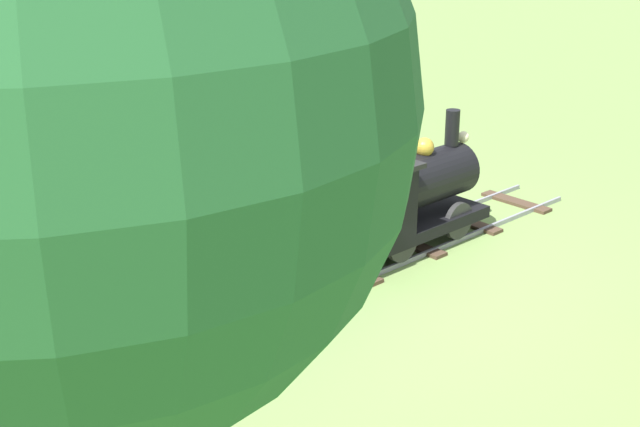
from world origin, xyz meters
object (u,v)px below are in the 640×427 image
(locomotive, at_px, (403,194))
(passenger_car, at_px, (210,267))
(conductor_person, at_px, (272,125))
(oak_tree_far, at_px, (67,119))

(locomotive, relative_size, passenger_car, 0.61)
(conductor_person, bearing_deg, passenger_car, -54.13)
(locomotive, bearing_deg, conductor_person, -152.00)
(conductor_person, bearing_deg, oak_tree_far, -44.92)
(passenger_car, relative_size, conductor_person, 1.45)
(locomotive, distance_m, passenger_car, 1.94)
(passenger_car, xyz_separation_m, conductor_person, (-1.01, 1.40, 0.53))
(oak_tree_far, bearing_deg, conductor_person, 135.08)
(locomotive, xyz_separation_m, passenger_car, (0.00, -1.94, -0.06))
(locomotive, distance_m, oak_tree_far, 5.20)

